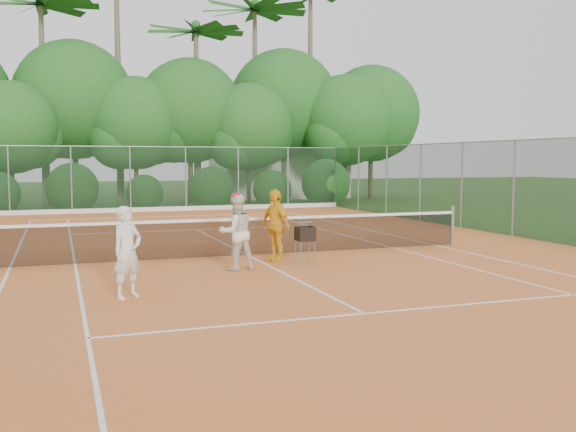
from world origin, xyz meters
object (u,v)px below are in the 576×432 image
Objects in this scene: player_yellow at (275,225)px; player_white at (127,252)px; ball_hopper at (305,234)px; player_center_grp at (236,232)px.

player_white is at bearing -70.23° from player_yellow.
player_white is 1.83× the size of ball_hopper.
player_center_grp reaches higher than player_white.
player_yellow is (1.18, 0.86, 0.02)m from player_center_grp.
player_white is at bearing -132.10° from ball_hopper.
player_center_grp is at bearing -154.96° from ball_hopper.
player_center_grp is (2.51, 2.12, 0.03)m from player_white.
ball_hopper is (4.18, 2.29, -0.11)m from player_white.
ball_hopper is at bearing 5.90° from player_center_grp.
player_center_grp is 1.46m from player_yellow.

